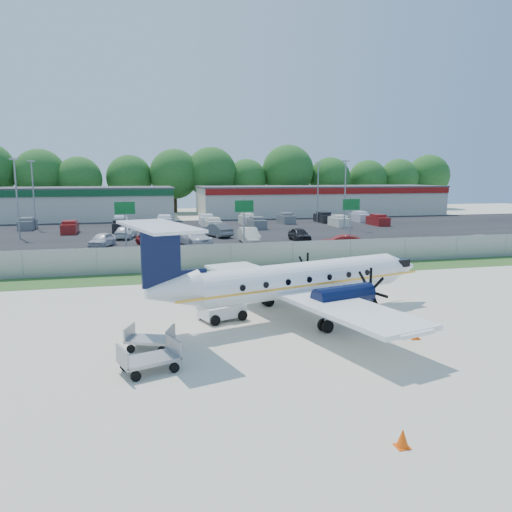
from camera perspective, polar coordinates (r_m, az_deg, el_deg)
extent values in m
plane|color=beige|center=(25.66, 3.23, -7.19)|extent=(170.00, 170.00, 0.00)
cube|color=#2D561E|center=(36.97, -2.23, -2.04)|extent=(170.00, 4.00, 0.02)
cube|color=black|center=(43.73, -4.08, -0.28)|extent=(170.00, 8.00, 0.02)
cube|color=black|center=(64.33, -7.27, 2.75)|extent=(170.00, 32.00, 0.02)
cube|color=gray|center=(38.72, -2.83, -0.04)|extent=(120.00, 0.02, 1.90)
cube|color=gray|center=(38.57, -2.85, 1.40)|extent=(120.00, 0.06, 0.06)
cube|color=gray|center=(38.88, -2.82, -1.42)|extent=(120.00, 0.06, 0.06)
cube|color=beige|center=(87.26, -24.99, 5.31)|extent=(46.00, 12.00, 5.00)
cube|color=#474749|center=(87.15, -25.11, 7.03)|extent=(46.40, 12.40, 0.24)
cube|color=#0F4723|center=(81.20, -25.90, 6.43)|extent=(46.00, 0.20, 1.00)
cube|color=beige|center=(91.88, 7.45, 6.26)|extent=(44.00, 12.00, 5.00)
cube|color=#474749|center=(91.78, 7.49, 7.89)|extent=(44.40, 12.40, 0.24)
cube|color=maroon|center=(86.14, 8.96, 7.36)|extent=(44.00, 0.20, 1.00)
cylinder|color=gray|center=(46.76, -14.68, 3.14)|extent=(0.14, 0.14, 5.00)
cube|color=#0C5923|center=(46.46, -14.78, 5.33)|extent=(1.80, 0.08, 1.10)
cylinder|color=gray|center=(47.87, -1.39, 3.58)|extent=(0.14, 0.14, 5.00)
cube|color=#0C5923|center=(47.57, -1.35, 5.72)|extent=(1.80, 0.08, 1.10)
cylinder|color=gray|center=(51.36, 10.71, 3.81)|extent=(0.14, 0.14, 5.00)
cube|color=#0C5923|center=(51.09, 10.84, 5.80)|extent=(1.80, 0.08, 1.10)
cylinder|color=gray|center=(62.87, -25.65, 5.87)|extent=(0.18, 0.18, 9.00)
cube|color=gray|center=(62.83, -25.95, 9.96)|extent=(0.90, 0.35, 0.18)
cylinder|color=gray|center=(67.34, 10.13, 6.81)|extent=(0.18, 0.18, 9.00)
cube|color=gray|center=(67.30, 10.24, 10.63)|extent=(0.90, 0.35, 0.18)
cylinder|color=gray|center=(72.68, -24.07, 6.32)|extent=(0.18, 0.18, 9.00)
cube|color=gray|center=(72.65, -24.31, 9.86)|extent=(0.90, 0.35, 0.18)
cylinder|color=gray|center=(76.58, 7.08, 7.17)|extent=(0.18, 0.18, 9.00)
cube|color=gray|center=(76.55, 7.15, 10.53)|extent=(0.90, 0.35, 0.18)
cylinder|color=white|center=(25.69, 5.26, -2.63)|extent=(11.60, 4.72, 1.75)
cone|color=white|center=(29.98, 16.05, -1.24)|extent=(2.42, 2.23, 1.75)
cone|color=white|center=(22.55, -9.57, -3.93)|extent=(2.78, 2.32, 1.75)
cube|color=black|center=(29.79, 15.83, -0.66)|extent=(1.12, 1.38, 0.42)
cube|color=white|center=(25.54, 4.39, -3.86)|extent=(7.11, 16.45, 0.20)
cylinder|color=black|center=(24.00, 9.96, -4.49)|extent=(3.30, 1.80, 1.02)
cylinder|color=black|center=(28.25, 3.12, -2.28)|extent=(3.30, 1.80, 1.02)
cube|color=black|center=(22.10, -10.80, -0.09)|extent=(1.74, 0.62, 2.68)
cube|color=white|center=(21.89, -11.14, 3.35)|extent=(3.64, 6.10, 0.13)
cylinder|color=gray|center=(28.91, 13.13, -4.30)|extent=(0.11, 0.11, 1.20)
cylinder|color=black|center=(28.99, 13.11, -4.96)|extent=(0.54, 0.30, 0.52)
cylinder|color=black|center=(23.75, 7.95, -7.90)|extent=(0.67, 0.51, 0.59)
cylinder|color=black|center=(28.03, 1.34, -5.13)|extent=(0.67, 0.51, 0.59)
cube|color=white|center=(25.42, -3.89, -6.24)|extent=(2.49, 1.96, 0.61)
cube|color=white|center=(25.51, -3.05, -5.06)|extent=(1.28, 1.39, 0.44)
cube|color=black|center=(25.70, -2.29, -4.91)|extent=(0.47, 0.96, 0.35)
cylinder|color=black|center=(24.55, -4.71, -7.35)|extent=(0.56, 0.35, 0.52)
cylinder|color=black|center=(25.70, -6.17, -6.60)|extent=(0.56, 0.35, 0.52)
cylinder|color=black|center=(25.30, -1.57, -6.81)|extent=(0.56, 0.35, 0.52)
cylinder|color=black|center=(26.42, -3.13, -6.12)|extent=(0.56, 0.35, 0.52)
cube|color=gray|center=(21.71, -12.01, -9.32)|extent=(2.17, 1.74, 0.11)
cube|color=gray|center=(21.93, -14.26, -8.44)|extent=(0.49, 1.08, 0.56)
cube|color=gray|center=(21.34, -9.75, -8.78)|extent=(0.49, 1.08, 0.56)
cylinder|color=black|center=(21.56, -14.13, -10.25)|extent=(0.36, 0.23, 0.34)
cylinder|color=black|center=(22.47, -13.14, -9.40)|extent=(0.36, 0.23, 0.34)
cylinder|color=black|center=(21.12, -10.76, -10.55)|extent=(0.36, 0.23, 0.34)
cylinder|color=black|center=(22.05, -9.90, -9.66)|extent=(0.36, 0.23, 0.34)
cube|color=gray|center=(19.36, -12.09, -11.49)|extent=(2.42, 1.89, 0.13)
cube|color=gray|center=(18.95, -15.02, -11.05)|extent=(0.50, 1.23, 0.64)
cube|color=gray|center=(19.60, -9.34, -10.15)|extent=(0.50, 1.23, 0.64)
cylinder|color=black|center=(18.73, -13.58, -13.23)|extent=(0.40, 0.24, 0.38)
cylinder|color=black|center=(19.76, -14.73, -12.06)|extent=(0.40, 0.24, 0.38)
cylinder|color=black|center=(19.22, -9.31, -12.48)|extent=(0.40, 0.24, 0.38)
cylinder|color=black|center=(20.22, -10.67, -11.40)|extent=(0.40, 0.24, 0.38)
cone|color=#FF4F08|center=(23.68, 17.67, -8.28)|extent=(0.41, 0.41, 0.62)
cube|color=#FF4F08|center=(23.76, 17.63, -8.95)|extent=(0.43, 0.43, 0.03)
cone|color=#FF4F08|center=(14.85, 16.41, -19.32)|extent=(0.35, 0.35, 0.53)
cube|color=#FF4F08|center=(14.97, 16.36, -20.16)|extent=(0.37, 0.37, 0.03)
cone|color=#FF4F08|center=(39.12, -9.10, -1.08)|extent=(0.41, 0.41, 0.61)
cube|color=#FF4F08|center=(39.18, -9.09, -1.49)|extent=(0.43, 0.43, 0.03)
imported|color=maroon|center=(48.08, 9.72, 0.47)|extent=(5.15, 3.25, 1.60)
imported|color=silver|center=(54.20, 24.76, 0.73)|extent=(5.51, 4.20, 1.39)
imported|color=silver|center=(53.09, -17.15, 1.02)|extent=(2.95, 4.54, 1.44)
imported|color=maroon|center=(52.95, -12.21, 1.20)|extent=(2.86, 4.05, 1.28)
imported|color=silver|center=(52.53, -7.20, 1.27)|extent=(4.14, 6.29, 1.69)
imported|color=beige|center=(53.65, -0.81, 1.51)|extent=(1.87, 5.00, 1.63)
imported|color=black|center=(55.49, 4.98, 1.74)|extent=(1.68, 4.17, 1.42)
imported|color=silver|center=(59.19, -14.66, 1.95)|extent=(2.77, 4.77, 1.53)
imported|color=#595B5E|center=(59.05, -4.47, 2.20)|extent=(3.29, 5.16, 1.61)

